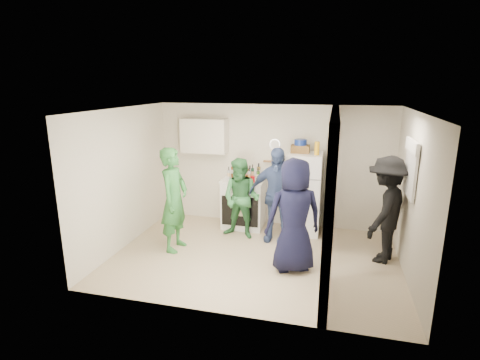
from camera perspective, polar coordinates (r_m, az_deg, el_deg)
name	(u,v)px	position (r m, az deg, el deg)	size (l,w,h in m)	color
floor	(255,257)	(6.59, 2.23, -11.64)	(4.80, 4.80, 0.00)	tan
wall_back	(272,166)	(7.76, 4.92, 2.19)	(4.80, 4.80, 0.00)	silver
wall_front	(227,224)	(4.57, -2.07, -6.74)	(4.80, 4.80, 0.00)	silver
wall_left	(124,178)	(7.01, -17.22, 0.23)	(3.40, 3.40, 0.00)	silver
wall_right	(413,198)	(6.14, 24.85, -2.50)	(3.40, 3.40, 0.00)	silver
ceiling	(256,110)	(5.92, 2.47, 10.60)	(4.80, 4.80, 0.00)	white
partition_pier_back	(331,176)	(7.09, 13.74, 0.61)	(0.12, 1.20, 2.50)	silver
partition_pier_front	(329,216)	(4.97, 13.38, -5.35)	(0.12, 1.20, 2.50)	silver
partition_header	(335,125)	(5.82, 14.21, 8.12)	(0.12, 1.00, 0.40)	silver
stove	(244,203)	(7.74, 0.61, -3.48)	(0.85, 0.71, 1.02)	white
upper_cabinet	(204,136)	(7.83, -5.44, 6.74)	(0.95, 0.34, 0.70)	silver
fridge	(303,194)	(7.45, 9.64, -2.06)	(0.66, 0.64, 1.60)	white
wicker_basket	(300,149)	(7.31, 9.18, 4.70)	(0.35, 0.25, 0.15)	brown
blue_bowl	(301,142)	(7.29, 9.22, 5.70)	(0.24, 0.24, 0.11)	navy
yellow_cup_stack_top	(317,148)	(7.13, 11.65, 4.75)	(0.09, 0.09, 0.25)	yellow
wall_clock	(275,144)	(7.65, 5.34, 5.43)	(0.22, 0.22, 0.03)	white
spice_shelf	(272,161)	(7.69, 4.88, 2.84)	(0.35, 0.08, 0.03)	olive
nook_window	(412,169)	(6.23, 24.74, 1.56)	(0.03, 0.70, 0.80)	black
nook_window_frame	(411,169)	(6.23, 24.61, 1.56)	(0.04, 0.76, 0.86)	white
nook_valance	(412,146)	(6.16, 24.72, 4.75)	(0.04, 0.82, 0.18)	white
yellow_cup_stack_stove	(236,175)	(7.39, -0.68, 0.74)	(0.09, 0.09, 0.25)	yellow
red_cup	(253,179)	(7.35, 1.93, 0.13)	(0.09, 0.09, 0.12)	red
person_green_left	(174,200)	(6.67, -10.00, -2.97)	(0.67, 0.44, 1.85)	#317C3E
person_green_center	(241,199)	(7.12, 0.20, -2.87)	(0.75, 0.59, 1.55)	#357943
person_denim	(276,195)	(6.97, 5.52, -2.28)	(1.05, 0.44, 1.79)	#354775
person_navy	(294,216)	(5.90, 8.23, -5.39)	(0.89, 0.58, 1.82)	black
person_nook	(386,210)	(6.60, 21.32, -4.25)	(1.16, 0.66, 1.79)	black
bottle_a	(233,170)	(7.75, -1.14, 1.53)	(0.07, 0.07, 0.29)	brown
bottle_b	(235,173)	(7.55, -0.77, 1.08)	(0.07, 0.07, 0.26)	#1C5432
bottle_c	(242,170)	(7.74, 0.29, 1.50)	(0.07, 0.07, 0.28)	silver
bottle_d	(245,172)	(7.50, 0.70, 1.17)	(0.06, 0.06, 0.31)	brown
bottle_e	(250,171)	(7.71, 1.51, 1.31)	(0.08, 0.08, 0.25)	#9394A2
bottle_f	(253,172)	(7.54, 1.92, 1.24)	(0.06, 0.06, 0.31)	#153B25
bottle_g	(259,171)	(7.65, 2.85, 1.44)	(0.08, 0.08, 0.31)	olive
bottle_h	(229,173)	(7.52, -1.72, 1.03)	(0.06, 0.06, 0.26)	#AEB2BA
bottle_i	(247,172)	(7.67, 1.08, 1.25)	(0.07, 0.07, 0.25)	#5A370F
bottle_j	(258,175)	(7.41, 2.76, 0.82)	(0.07, 0.07, 0.26)	#325A1F
bottle_k	(235,170)	(7.66, -0.84, 1.48)	(0.06, 0.06, 0.31)	olive
bottle_l	(249,174)	(7.42, 1.42, 0.86)	(0.06, 0.06, 0.27)	#B2B7C3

